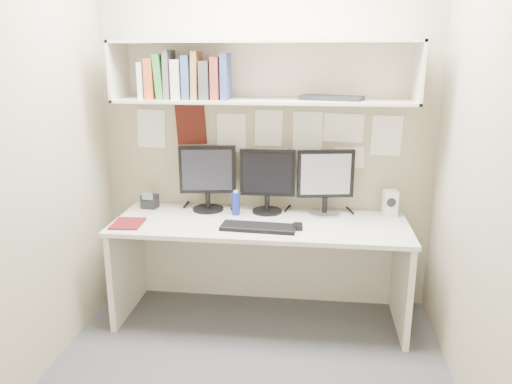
# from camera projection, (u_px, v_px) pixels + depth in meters

# --- Properties ---
(floor) EXTENTS (2.40, 2.00, 0.01)m
(floor) POSITION_uv_depth(u_px,v_px,m) (248.00, 372.00, 2.98)
(floor) COLOR #414146
(floor) RESTS_ON ground
(wall_back) EXTENTS (2.40, 0.02, 2.60)m
(wall_back) POSITION_uv_depth(u_px,v_px,m) (266.00, 131.00, 3.59)
(wall_back) COLOR tan
(wall_back) RESTS_ON ground
(wall_front) EXTENTS (2.40, 0.02, 2.60)m
(wall_front) POSITION_uv_depth(u_px,v_px,m) (206.00, 218.00, 1.67)
(wall_front) COLOR tan
(wall_front) RESTS_ON ground
(wall_left) EXTENTS (0.02, 2.00, 2.60)m
(wall_left) POSITION_uv_depth(u_px,v_px,m) (33.00, 153.00, 2.77)
(wall_left) COLOR tan
(wall_left) RESTS_ON ground
(wall_right) EXTENTS (0.02, 2.00, 2.60)m
(wall_right) POSITION_uv_depth(u_px,v_px,m) (484.00, 164.00, 2.49)
(wall_right) COLOR tan
(wall_right) RESTS_ON ground
(desk) EXTENTS (2.00, 0.70, 0.73)m
(desk) POSITION_uv_depth(u_px,v_px,m) (260.00, 270.00, 3.50)
(desk) COLOR beige
(desk) RESTS_ON floor
(overhead_hutch) EXTENTS (2.00, 0.38, 0.40)m
(overhead_hutch) POSITION_uv_depth(u_px,v_px,m) (264.00, 71.00, 3.34)
(overhead_hutch) COLOR beige
(overhead_hutch) RESTS_ON wall_back
(pinned_papers) EXTENTS (1.92, 0.01, 0.48)m
(pinned_papers) POSITION_uv_depth(u_px,v_px,m) (266.00, 138.00, 3.59)
(pinned_papers) COLOR white
(pinned_papers) RESTS_ON wall_back
(monitor_left) EXTENTS (0.41, 0.22, 0.47)m
(monitor_left) POSITION_uv_depth(u_px,v_px,m) (208.00, 175.00, 3.59)
(monitor_left) COLOR black
(monitor_left) RESTS_ON desk
(monitor_center) EXTENTS (0.39, 0.22, 0.46)m
(monitor_center) POSITION_uv_depth(u_px,v_px,m) (267.00, 178.00, 3.54)
(monitor_center) COLOR black
(monitor_center) RESTS_ON desk
(monitor_right) EXTENTS (0.40, 0.22, 0.46)m
(monitor_right) POSITION_uv_depth(u_px,v_px,m) (326.00, 180.00, 3.50)
(monitor_right) COLOR #A5A5AA
(monitor_right) RESTS_ON desk
(keyboard) EXTENTS (0.50, 0.20, 0.02)m
(keyboard) POSITION_uv_depth(u_px,v_px,m) (258.00, 227.00, 3.25)
(keyboard) COLOR black
(keyboard) RESTS_ON desk
(mouse) EXTENTS (0.07, 0.10, 0.03)m
(mouse) POSITION_uv_depth(u_px,v_px,m) (298.00, 226.00, 3.26)
(mouse) COLOR black
(mouse) RESTS_ON desk
(speaker) EXTENTS (0.10, 0.11, 0.18)m
(speaker) POSITION_uv_depth(u_px,v_px,m) (390.00, 203.00, 3.50)
(speaker) COLOR silver
(speaker) RESTS_ON desk
(blue_bottle) EXTENTS (0.06, 0.06, 0.18)m
(blue_bottle) POSITION_uv_depth(u_px,v_px,m) (236.00, 203.00, 3.52)
(blue_bottle) COLOR navy
(blue_bottle) RESTS_ON desk
(maroon_notebook) EXTENTS (0.21, 0.25, 0.01)m
(maroon_notebook) POSITION_uv_depth(u_px,v_px,m) (128.00, 223.00, 3.34)
(maroon_notebook) COLOR #5D0F16
(maroon_notebook) RESTS_ON desk
(desk_phone) EXTENTS (0.12, 0.11, 0.13)m
(desk_phone) POSITION_uv_depth(u_px,v_px,m) (150.00, 201.00, 3.69)
(desk_phone) COLOR black
(desk_phone) RESTS_ON desk
(book_stack) EXTENTS (0.59, 0.20, 0.32)m
(book_stack) POSITION_uv_depth(u_px,v_px,m) (186.00, 78.00, 3.31)
(book_stack) COLOR silver
(book_stack) RESTS_ON overhead_hutch
(hutch_tray) EXTENTS (0.44, 0.26, 0.03)m
(hutch_tray) POSITION_uv_depth(u_px,v_px,m) (331.00, 98.00, 3.27)
(hutch_tray) COLOR black
(hutch_tray) RESTS_ON overhead_hutch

